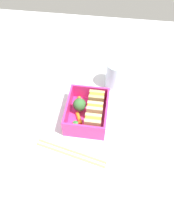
{
  "coord_description": "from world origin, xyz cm",
  "views": [
    {
      "loc": [
        39.64,
        5.59,
        55.02
      ],
      "look_at": [
        0.0,
        0.0,
        2.7
      ],
      "focal_mm": 35.0,
      "sensor_mm": 36.0,
      "label": 1
    }
  ],
  "objects": [
    {
      "name": "broccoli_floret",
      "position": [
        -1.29,
        -2.47,
        4.21
      ],
      "size": [
        3.97,
        3.97,
        5.06
      ],
      "color": "#97C060",
      "rests_on": "bento_tray"
    },
    {
      "name": "bento_tray",
      "position": [
        0.0,
        0.0,
        0.6
      ],
      "size": [
        15.25,
        12.13,
        1.2
      ],
      "primitive_type": "cube",
      "color": "#E03289",
      "rests_on": "ground_plane"
    },
    {
      "name": "sandwich_center",
      "position": [
        4.48,
        2.32,
        3.75
      ],
      "size": [
        3.14,
        4.65,
        5.11
      ],
      "color": "#E1B980",
      "rests_on": "bento_tray"
    },
    {
      "name": "sandwich_center_left",
      "position": [
        0.0,
        2.32,
        3.75
      ],
      "size": [
        3.14,
        4.65,
        5.11
      ],
      "color": "beige",
      "rests_on": "bento_tray"
    },
    {
      "name": "carrot_stick_far_left",
      "position": [
        -4.66,
        -2.9,
        1.76
      ],
      "size": [
        3.78,
        2.3,
        1.13
      ],
      "primitive_type": "cylinder",
      "rotation": [
        1.57,
        0.0,
        1.92
      ],
      "color": "orange",
      "rests_on": "bento_tray"
    },
    {
      "name": "ground_plane",
      "position": [
        0.0,
        0.0,
        -1.0
      ],
      "size": [
        120.0,
        120.0,
        2.0
      ],
      "primitive_type": "cube",
      "color": "silver"
    },
    {
      "name": "carrot_stick_left",
      "position": [
        1.87,
        -2.21,
        1.73
      ],
      "size": [
        4.21,
        2.69,
        1.05
      ],
      "primitive_type": "cylinder",
      "rotation": [
        1.57,
        0.0,
        5.14
      ],
      "color": "orange",
      "rests_on": "bento_tray"
    },
    {
      "name": "drinking_glass",
      "position": [
        -15.3,
        7.5,
        4.75
      ],
      "size": [
        6.58,
        6.58,
        9.5
      ],
      "primitive_type": "cylinder",
      "color": "silver",
      "rests_on": "ground_plane"
    },
    {
      "name": "strawberry_far_left",
      "position": [
        5.2,
        -2.6,
        2.65
      ],
      "size": [
        2.65,
        2.65,
        3.25
      ],
      "color": "red",
      "rests_on": "bento_tray"
    },
    {
      "name": "folded_napkin",
      "position": [
        2.53,
        -17.55,
        0.2
      ],
      "size": [
        14.18,
        11.83,
        0.4
      ],
      "primitive_type": "cube",
      "rotation": [
        0.0,
        0.0,
        -0.25
      ],
      "color": "silver",
      "rests_on": "ground_plane"
    },
    {
      "name": "bento_rim",
      "position": [
        0.0,
        0.0,
        3.67
      ],
      "size": [
        15.25,
        12.13,
        4.94
      ],
      "color": "#E03289",
      "rests_on": "bento_tray"
    },
    {
      "name": "sandwich_left",
      "position": [
        -4.48,
        2.32,
        3.75
      ],
      "size": [
        3.14,
        4.65,
        5.11
      ],
      "color": "tan",
      "rests_on": "bento_tray"
    },
    {
      "name": "chopstick_pair",
      "position": [
        12.84,
        -2.74,
        0.35
      ],
      "size": [
        6.35,
        20.4,
        0.7
      ],
      "color": "tan",
      "rests_on": "ground_plane"
    }
  ]
}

